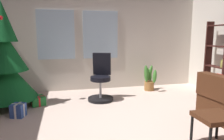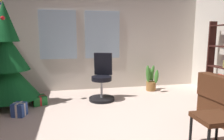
% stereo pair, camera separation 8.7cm
% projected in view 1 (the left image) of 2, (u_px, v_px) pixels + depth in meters
% --- Properties ---
extents(wall_back_with_windows, '(5.57, 0.12, 2.60)m').
position_uv_depth(wall_back_with_windows, '(94.00, 40.00, 5.41)').
color(wall_back_with_windows, beige).
rests_on(wall_back_with_windows, ground_plane).
extents(footstool, '(0.46, 0.42, 0.43)m').
position_uv_depth(footstool, '(215.00, 119.00, 2.62)').
color(footstool, '#402112').
rests_on(footstool, ground_plane).
extents(holiday_tree, '(1.16, 1.16, 2.54)m').
position_uv_depth(holiday_tree, '(6.00, 65.00, 4.08)').
color(holiday_tree, '#4C331E').
rests_on(holiday_tree, ground_plane).
extents(gift_box_green, '(0.35, 0.37, 0.18)m').
position_uv_depth(gift_box_green, '(38.00, 101.00, 4.29)').
color(gift_box_green, '#1E722D').
rests_on(gift_box_green, ground_plane).
extents(gift_box_blue, '(0.26, 0.26, 0.24)m').
position_uv_depth(gift_box_blue, '(18.00, 110.00, 3.64)').
color(gift_box_blue, '#2D4C99').
rests_on(gift_box_blue, ground_plane).
extents(office_chair, '(0.56, 0.58, 1.03)m').
position_uv_depth(office_chair, '(101.00, 82.00, 4.58)').
color(office_chair, black).
rests_on(office_chair, ground_plane).
extents(bookshelf, '(0.18, 0.64, 1.74)m').
position_uv_depth(bookshelf, '(217.00, 65.00, 4.72)').
color(bookshelf, '#321613').
rests_on(bookshelf, ground_plane).
extents(potted_plant, '(0.35, 0.44, 0.67)m').
position_uv_depth(potted_plant, '(149.00, 79.00, 5.39)').
color(potted_plant, olive).
rests_on(potted_plant, ground_plane).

